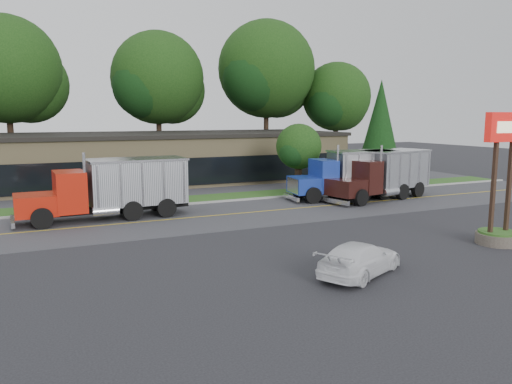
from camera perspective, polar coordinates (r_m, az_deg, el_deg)
ground at (r=20.86m, az=1.24°, el=-7.42°), size 140.00×140.00×0.00m
road at (r=28.99m, az=-6.59°, el=-2.88°), size 60.00×8.00×0.02m
center_line at (r=28.99m, az=-6.59°, el=-2.88°), size 60.00×0.12×0.01m
curb at (r=32.94m, az=-8.88°, el=-1.53°), size 60.00×0.30×0.12m
grass_verge at (r=34.65m, az=-9.70°, el=-1.05°), size 60.00×3.40×0.03m
far_parking at (r=39.44m, az=-11.60°, el=0.08°), size 60.00×7.00×0.02m
strip_mall at (r=45.47m, az=-10.96°, el=3.76°), size 32.00×12.00×4.00m
bilo_sign at (r=25.05m, az=26.13°, el=-0.85°), size 2.20×1.90×5.95m
tree_far_b at (r=52.27m, az=-26.45°, el=11.90°), size 10.46×9.84×14.92m
tree_far_c at (r=53.82m, az=-11.04°, el=12.18°), size 10.11×9.52×14.42m
tree_far_d at (r=57.10m, az=1.29°, el=13.32°), size 11.41×10.74×16.27m
tree_far_e at (r=59.15m, az=9.22°, el=10.33°), size 8.33×7.84×11.89m
evergreen_right at (r=46.12m, az=14.00°, el=7.38°), size 3.95×3.95×8.99m
tree_verge at (r=38.13m, az=4.95°, el=4.94°), size 3.66×3.44×5.22m
dump_truck_red at (r=29.34m, az=-15.85°, el=0.57°), size 9.47×2.98×3.36m
dump_truck_blue at (r=35.53m, az=10.55°, el=2.11°), size 7.79×3.52×3.36m
dump_truck_maroon at (r=36.17m, az=14.39°, el=2.10°), size 8.78×4.23×3.36m
rally_car at (r=18.82m, az=11.78°, el=-7.47°), size 4.52×3.39×1.22m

